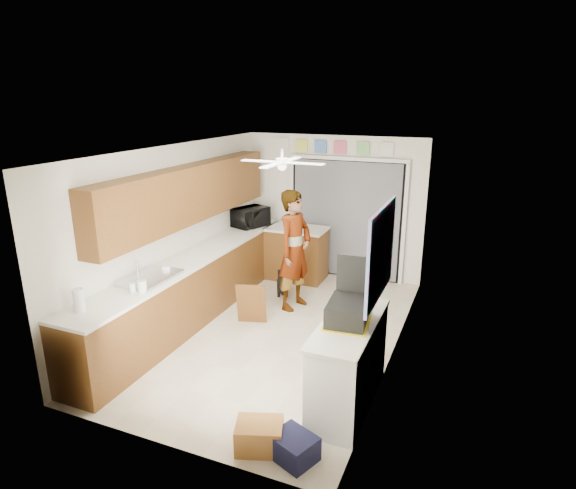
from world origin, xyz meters
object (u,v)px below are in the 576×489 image
(cup, at_px, (166,269))
(paper_towel_roll, at_px, (79,300))
(navy_crate, at_px, (294,447))
(microwave, at_px, (250,217))
(cardboard_box, at_px, (259,436))
(suitcase, at_px, (348,312))
(dog, at_px, (282,282))
(man, at_px, (295,250))

(cup, bearing_deg, paper_towel_roll, -95.70)
(cup, xyz_separation_m, navy_crate, (2.39, -1.48, -0.87))
(microwave, bearing_deg, cardboard_box, -132.54)
(paper_towel_roll, relative_size, suitcase, 0.49)
(dog, bearing_deg, navy_crate, -89.86)
(cup, height_order, cardboard_box, cup)
(suitcase, relative_size, man, 0.28)
(cup, bearing_deg, navy_crate, -31.79)
(navy_crate, xyz_separation_m, dog, (-1.58, 3.44, 0.09))
(cardboard_box, distance_m, navy_crate, 0.34)
(microwave, xyz_separation_m, cup, (0.03, -2.50, -0.12))
(man, bearing_deg, dog, 57.63)
(suitcase, bearing_deg, dog, 120.65)
(cardboard_box, height_order, navy_crate, cardboard_box)
(paper_towel_roll, distance_m, man, 3.19)
(cardboard_box, bearing_deg, man, 105.93)
(microwave, xyz_separation_m, navy_crate, (2.42, -3.98, -0.99))
(cup, xyz_separation_m, man, (1.17, 1.58, -0.07))
(man, bearing_deg, cardboard_box, -150.35)
(man, bearing_deg, suitcase, -132.03)
(man, bearing_deg, microwave, 66.27)
(dog, bearing_deg, man, -70.65)
(dog, bearing_deg, cup, -136.95)
(paper_towel_roll, bearing_deg, cup, 84.30)
(cardboard_box, bearing_deg, microwave, 117.54)
(navy_crate, distance_m, dog, 3.79)
(paper_towel_roll, distance_m, cardboard_box, 2.37)
(navy_crate, bearing_deg, paper_towel_roll, 176.59)
(microwave, relative_size, cardboard_box, 1.40)
(suitcase, xyz_separation_m, dog, (-1.77, 2.44, -0.85))
(suitcase, relative_size, cardboard_box, 1.21)
(cup, relative_size, cardboard_box, 0.27)
(cup, relative_size, man, 0.06)
(microwave, distance_m, navy_crate, 4.76)
(cup, relative_size, suitcase, 0.22)
(microwave, distance_m, man, 1.53)
(man, xyz_separation_m, dog, (-0.37, 0.38, -0.72))
(paper_towel_roll, height_order, suitcase, paper_towel_roll)
(cup, height_order, paper_towel_roll, paper_towel_roll)
(microwave, bearing_deg, man, -107.53)
(navy_crate, distance_m, man, 3.39)
(microwave, relative_size, man, 0.33)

